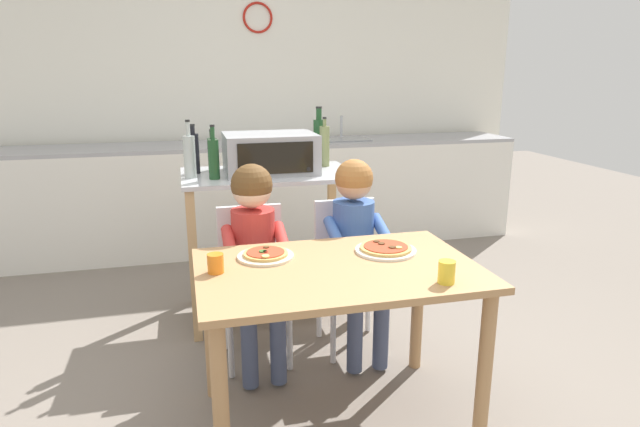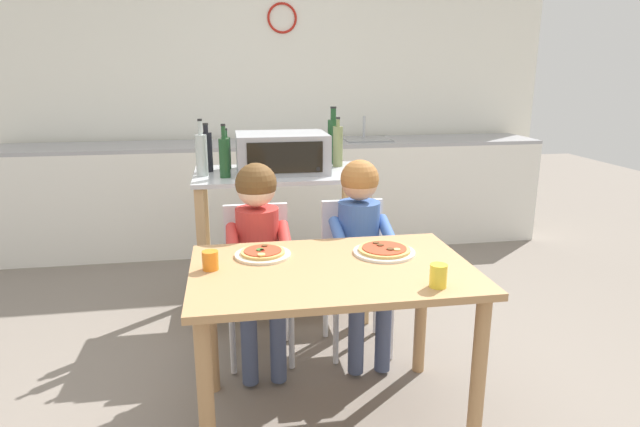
{
  "view_description": "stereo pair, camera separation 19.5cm",
  "coord_description": "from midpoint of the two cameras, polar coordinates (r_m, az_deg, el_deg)",
  "views": [
    {
      "loc": [
        -0.6,
        -2.02,
        1.52
      ],
      "look_at": [
        0.0,
        0.3,
        0.88
      ],
      "focal_mm": 30.33,
      "sensor_mm": 36.0,
      "label": 1
    },
    {
      "loc": [
        -0.41,
        -2.07,
        1.52
      ],
      "look_at": [
        0.0,
        0.3,
        0.88
      ],
      "focal_mm": 30.33,
      "sensor_mm": 36.0,
      "label": 2
    }
  ],
  "objects": [
    {
      "name": "toaster_oven",
      "position": [
        3.28,
        -6.99,
        6.33
      ],
      "size": [
        0.54,
        0.41,
        0.23
      ],
      "color": "#999BA0",
      "rests_on": "kitchen_island_cart"
    },
    {
      "name": "bottle_clear_vinegar",
      "position": [
        3.13,
        -12.92,
        5.72
      ],
      "size": [
        0.06,
        0.06,
        0.31
      ],
      "color": "#1E4723",
      "rests_on": "kitchen_island_cart"
    },
    {
      "name": "pizza_plate_white",
      "position": [
        2.43,
        4.67,
        -3.79
      ],
      "size": [
        0.27,
        0.27,
        0.03
      ],
      "color": "white",
      "rests_on": "dining_table"
    },
    {
      "name": "kitchen_counter",
      "position": [
        4.76,
        -7.97,
        1.97
      ],
      "size": [
        4.64,
        0.6,
        1.11
      ],
      "color": "silver",
      "rests_on": "ground"
    },
    {
      "name": "drinking_cup_orange",
      "position": [
        2.23,
        -13.44,
        -5.17
      ],
      "size": [
        0.07,
        0.07,
        0.08
      ],
      "primitive_type": "cylinder",
      "color": "orange",
      "rests_on": "dining_table"
    },
    {
      "name": "child_in_blue_striped_shirt",
      "position": [
        2.83,
        1.9,
        -2.15
      ],
      "size": [
        0.32,
        0.42,
        1.05
      ],
      "color": "#424C6B",
      "rests_on": "ground"
    },
    {
      "name": "bottle_slim_sauce",
      "position": [
        3.59,
        -1.69,
        7.79
      ],
      "size": [
        0.07,
        0.07,
        0.37
      ],
      "color": "#1E4723",
      "rests_on": "kitchen_island_cart"
    },
    {
      "name": "pizza_plate_cream",
      "position": [
        2.37,
        -8.12,
        -4.38
      ],
      "size": [
        0.25,
        0.25,
        0.03
      ],
      "color": "beige",
      "rests_on": "dining_table"
    },
    {
      "name": "bottle_brown_beer",
      "position": [
        3.42,
        -12.9,
        6.2
      ],
      "size": [
        0.06,
        0.06,
        0.25
      ],
      "color": "#1E4723",
      "rests_on": "kitchen_island_cart"
    },
    {
      "name": "drinking_cup_yellow",
      "position": [
        2.1,
        10.64,
        -6.13
      ],
      "size": [
        0.07,
        0.07,
        0.09
      ],
      "primitive_type": "cylinder",
      "color": "yellow",
      "rests_on": "dining_table"
    },
    {
      "name": "ground_plane",
      "position": [
        3.59,
        -5.08,
        -10.1
      ],
      "size": [
        11.68,
        11.68,
        0.0
      ],
      "primitive_type": "plane",
      "color": "slate"
    },
    {
      "name": "dining_chair_right",
      "position": [
        3.0,
        1.24,
        -5.27
      ],
      "size": [
        0.36,
        0.36,
        0.81
      ],
      "color": "silver",
      "rests_on": "ground"
    },
    {
      "name": "dining_table",
      "position": [
        2.29,
        -0.58,
        -8.31
      ],
      "size": [
        1.16,
        0.76,
        0.73
      ],
      "color": "#AD7F51",
      "rests_on": "ground"
    },
    {
      "name": "dining_chair_left",
      "position": [
        2.9,
        -9.0,
        -6.16
      ],
      "size": [
        0.36,
        0.36,
        0.81
      ],
      "color": "silver",
      "rests_on": "ground"
    },
    {
      "name": "bottle_squat_spirits",
      "position": [
        3.48,
        -1.13,
        7.16
      ],
      "size": [
        0.06,
        0.06,
        0.31
      ],
      "color": "olive",
      "rests_on": "kitchen_island_cart"
    },
    {
      "name": "child_in_red_shirt",
      "position": [
        2.72,
        -8.94,
        -2.81
      ],
      "size": [
        0.32,
        0.42,
        1.05
      ],
      "color": "#424C6B",
      "rests_on": "ground"
    },
    {
      "name": "back_wall_tiled",
      "position": [
        5.05,
        -8.91,
        12.91
      ],
      "size": [
        5.15,
        0.14,
        2.7
      ],
      "color": "white",
      "rests_on": "ground"
    },
    {
      "name": "bottle_dark_olive_oil",
      "position": [
        3.34,
        -14.85,
        6.23
      ],
      "size": [
        0.07,
        0.07,
        0.29
      ],
      "color": "black",
      "rests_on": "kitchen_island_cart"
    },
    {
      "name": "kitchen_island_cart",
      "position": [
        3.37,
        -6.99,
        -0.75
      ],
      "size": [
        1.03,
        0.63,
        0.91
      ],
      "color": "#B7BABF",
      "rests_on": "ground"
    },
    {
      "name": "bottle_tall_green_wine",
      "position": [
        3.21,
        -15.32,
        5.89
      ],
      "size": [
        0.07,
        0.07,
        0.33
      ],
      "color": "#ADB7B2",
      "rests_on": "kitchen_island_cart"
    }
  ]
}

